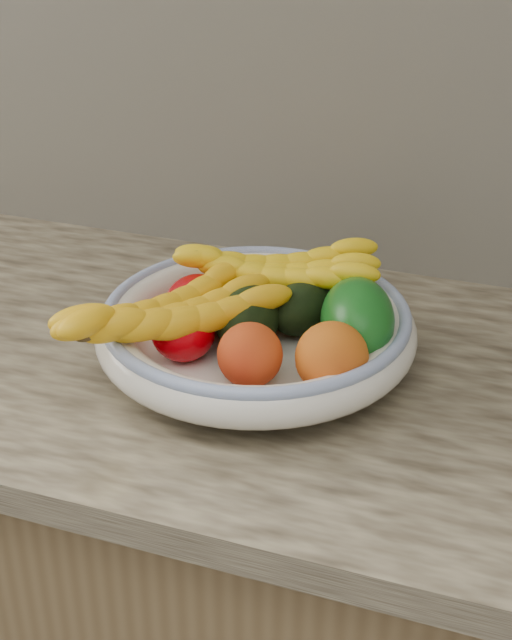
% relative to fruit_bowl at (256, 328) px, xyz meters
% --- Properties ---
extents(kitchen_counter, '(2.44, 0.66, 1.40)m').
position_rel_fruit_bowl_xyz_m(kitchen_counter, '(0.00, 0.03, -0.48)').
color(kitchen_counter, brown).
rests_on(kitchen_counter, ground).
extents(fruit_bowl, '(0.39, 0.39, 0.08)m').
position_rel_fruit_bowl_xyz_m(fruit_bowl, '(0.00, 0.00, 0.00)').
color(fruit_bowl, white).
rests_on(fruit_bowl, kitchen_counter).
extents(clementine_back_left, '(0.07, 0.07, 0.05)m').
position_rel_fruit_bowl_xyz_m(clementine_back_left, '(-0.04, 0.08, 0.01)').
color(clementine_back_left, '#ED4B05').
rests_on(clementine_back_left, fruit_bowl).
extents(clementine_back_right, '(0.06, 0.06, 0.05)m').
position_rel_fruit_bowl_xyz_m(clementine_back_right, '(0.02, 0.09, 0.01)').
color(clementine_back_right, orange).
rests_on(clementine_back_right, fruit_bowl).
extents(clementine_back_mid, '(0.07, 0.07, 0.05)m').
position_rel_fruit_bowl_xyz_m(clementine_back_mid, '(0.01, 0.05, 0.01)').
color(clementine_back_mid, '#FE5305').
rests_on(clementine_back_mid, fruit_bowl).
extents(clementine_extra, '(0.06, 0.06, 0.05)m').
position_rel_fruit_bowl_xyz_m(clementine_extra, '(-0.01, 0.10, 0.01)').
color(clementine_extra, '#F26005').
rests_on(clementine_extra, fruit_bowl).
extents(tomato_left, '(0.10, 0.10, 0.07)m').
position_rel_fruit_bowl_xyz_m(tomato_left, '(-0.08, 0.01, 0.01)').
color(tomato_left, '#A6060A').
rests_on(tomato_left, fruit_bowl).
extents(tomato_near_left, '(0.09, 0.09, 0.07)m').
position_rel_fruit_bowl_xyz_m(tomato_near_left, '(-0.07, -0.06, 0.01)').
color(tomato_near_left, '#C40008').
rests_on(tomato_near_left, fruit_bowl).
extents(avocado_center, '(0.08, 0.11, 0.08)m').
position_rel_fruit_bowl_xyz_m(avocado_center, '(-0.01, -0.01, 0.02)').
color(avocado_center, black).
rests_on(avocado_center, fruit_bowl).
extents(avocado_right, '(0.09, 0.11, 0.07)m').
position_rel_fruit_bowl_xyz_m(avocado_right, '(0.05, 0.04, 0.02)').
color(avocado_right, black).
rests_on(avocado_right, fruit_bowl).
extents(green_mango, '(0.15, 0.16, 0.12)m').
position_rel_fruit_bowl_xyz_m(green_mango, '(0.12, 0.01, 0.03)').
color(green_mango, '#0F5314').
rests_on(green_mango, fruit_bowl).
extents(peach_front, '(0.09, 0.09, 0.07)m').
position_rel_fruit_bowl_xyz_m(peach_front, '(0.02, -0.09, 0.02)').
color(peach_front, orange).
rests_on(peach_front, fruit_bowl).
extents(peach_right, '(0.10, 0.10, 0.08)m').
position_rel_fruit_bowl_xyz_m(peach_right, '(0.11, -0.07, 0.02)').
color(peach_right, orange).
rests_on(peach_right, fruit_bowl).
extents(banana_bunch_back, '(0.29, 0.17, 0.08)m').
position_rel_fruit_bowl_xyz_m(banana_bunch_back, '(0.00, 0.07, 0.04)').
color(banana_bunch_back, yellow).
rests_on(banana_bunch_back, fruit_bowl).
extents(banana_bunch_front, '(0.27, 0.32, 0.08)m').
position_rel_fruit_bowl_xyz_m(banana_bunch_front, '(-0.08, -0.07, 0.03)').
color(banana_bunch_front, yellow).
rests_on(banana_bunch_front, fruit_bowl).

